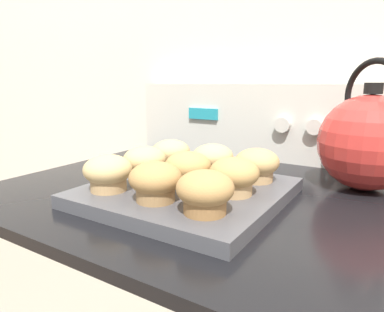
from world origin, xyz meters
TOP-DOWN VIEW (x-y plane):
  - wall_back at (0.00, 0.68)m, footprint 8.00×0.05m
  - control_panel at (0.00, 0.63)m, footprint 0.75×0.07m
  - muffin_pan at (-0.00, 0.26)m, footprint 0.31×0.31m
  - muffin_r0_c0 at (-0.10, 0.17)m, footprint 0.08×0.08m
  - muffin_r0_c1 at (-0.00, 0.17)m, footprint 0.08×0.08m
  - muffin_r0_c2 at (0.09, 0.17)m, footprint 0.08×0.08m
  - muffin_r1_c0 at (-0.09, 0.26)m, footprint 0.08×0.08m
  - muffin_r1_c1 at (-0.00, 0.26)m, footprint 0.08×0.08m
  - muffin_r1_c2 at (0.09, 0.26)m, footprint 0.08×0.08m
  - muffin_r2_c0 at (-0.10, 0.35)m, footprint 0.08×0.08m
  - muffin_r2_c1 at (-0.00, 0.35)m, footprint 0.08×0.08m
  - muffin_r2_c2 at (0.09, 0.35)m, footprint 0.08×0.08m
  - tea_kettle at (0.25, 0.48)m, footprint 0.19×0.18m

SIDE VIEW (x-z plane):
  - muffin_pan at x=0.00m, z-range 0.89..0.91m
  - muffin_r0_c0 at x=-0.10m, z-range 0.91..0.97m
  - muffin_r0_c1 at x=0.00m, z-range 0.91..0.97m
  - muffin_r0_c2 at x=0.09m, z-range 0.91..0.97m
  - muffin_r1_c0 at x=-0.09m, z-range 0.91..0.97m
  - muffin_r1_c1 at x=0.00m, z-range 0.91..0.97m
  - muffin_r1_c2 at x=0.09m, z-range 0.91..0.97m
  - muffin_r2_c0 at x=-0.10m, z-range 0.91..0.97m
  - muffin_r2_c1 at x=0.00m, z-range 0.91..0.97m
  - muffin_r2_c2 at x=0.09m, z-range 0.91..0.97m
  - tea_kettle at x=0.25m, z-range 0.86..1.10m
  - control_panel at x=0.00m, z-range 0.89..1.08m
  - wall_back at x=0.00m, z-range 0.00..2.40m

